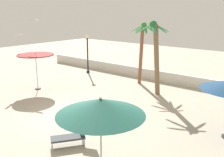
# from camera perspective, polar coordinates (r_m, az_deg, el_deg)

# --- Properties ---
(ground_plane) EXTENTS (56.00, 56.00, 0.00)m
(ground_plane) POSITION_cam_1_polar(r_m,az_deg,el_deg) (14.21, -8.30, -8.02)
(ground_plane) COLOR #B2A893
(boundary_wall) EXTENTS (25.20, 0.30, 0.83)m
(boundary_wall) POSITION_cam_1_polar(r_m,az_deg,el_deg) (20.95, 10.37, 0.59)
(boundary_wall) COLOR silver
(boundary_wall) RESTS_ON ground_plane
(patio_umbrella_0) EXTENTS (2.51, 2.51, 2.62)m
(patio_umbrella_0) POSITION_cam_1_polar(r_m,az_deg,el_deg) (18.81, -16.49, 4.72)
(patio_umbrella_0) COLOR #333338
(patio_umbrella_0) RESTS_ON ground_plane
(patio_umbrella_2) EXTENTS (2.57, 2.57, 3.13)m
(patio_umbrella_2) POSITION_cam_1_polar(r_m,az_deg,el_deg) (7.34, -2.54, -6.39)
(patio_umbrella_2) COLOR #333338
(patio_umbrella_2) RESTS_ON ground_plane
(palm_tree_0) EXTENTS (2.01, 2.01, 4.65)m
(palm_tree_0) POSITION_cam_1_polar(r_m,az_deg,el_deg) (19.50, 6.62, 7.27)
(palm_tree_0) COLOR brown
(palm_tree_0) RESTS_ON ground_plane
(palm_tree_1) EXTENTS (2.24, 2.00, 4.86)m
(palm_tree_1) POSITION_cam_1_polar(r_m,az_deg,el_deg) (17.18, 9.56, 6.33)
(palm_tree_1) COLOR brown
(palm_tree_1) RESTS_ON ground_plane
(lamp_post_0) EXTENTS (0.31, 0.31, 3.39)m
(lamp_post_0) POSITION_cam_1_polar(r_m,az_deg,el_deg) (23.16, -5.40, 5.82)
(lamp_post_0) COLOR black
(lamp_post_0) RESTS_ON ground_plane
(lounge_chair_0) EXTENTS (1.51, 1.84, 0.82)m
(lounge_chair_0) POSITION_cam_1_polar(r_m,az_deg,el_deg) (11.17, -8.53, -12.38)
(lounge_chair_0) COLOR #B7B7BC
(lounge_chair_0) RESTS_ON ground_plane
(seagull_0) EXTENTS (1.15, 0.59, 0.16)m
(seagull_0) POSITION_cam_1_polar(r_m,az_deg,el_deg) (20.25, -16.27, 12.28)
(seagull_0) COLOR white
(seagull_1) EXTENTS (0.74, 1.21, 0.17)m
(seagull_1) POSITION_cam_1_polar(r_m,az_deg,el_deg) (20.53, -19.89, 9.09)
(seagull_1) COLOR white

